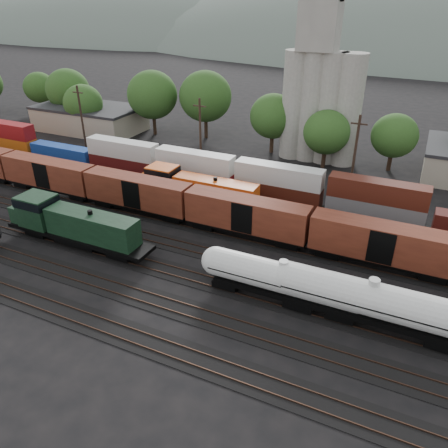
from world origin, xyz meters
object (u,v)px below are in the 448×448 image
at_px(green_locomotive, 70,223).
at_px(orange_locomotive, 194,188).
at_px(tank_car_a, 282,280).
at_px(grain_silo, 321,95).

xyz_separation_m(green_locomotive, orange_locomotive, (8.06, 15.00, -0.11)).
relative_size(tank_car_a, grain_silo, 0.58).
bearing_deg(tank_car_a, grain_silo, 100.39).
height_order(green_locomotive, tank_car_a, green_locomotive).
xyz_separation_m(tank_car_a, orange_locomotive, (-17.60, 15.00, 0.13)).
bearing_deg(grain_silo, tank_car_a, -79.61).
height_order(orange_locomotive, grain_silo, grain_silo).
relative_size(green_locomotive, grain_silo, 0.66).
bearing_deg(grain_silo, green_locomotive, -113.87).
distance_m(tank_car_a, grain_silo, 42.57).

